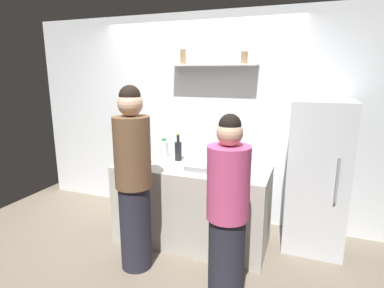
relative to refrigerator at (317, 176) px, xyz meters
The scene contains 11 objects.
ground_plane 1.89m from the refrigerator, 150.13° to the right, with size 5.28×5.28×0.00m, color #726656.
back_wall_assembly 1.61m from the refrigerator, 164.89° to the left, with size 4.80×0.32×2.60m.
refrigerator is the anchor object (origin of this frame).
counter 1.38m from the refrigerator, 164.58° to the right, with size 1.67×0.71×0.88m, color #B7B2A8.
baking_pan 1.22m from the refrigerator, 159.47° to the right, with size 0.34×0.24×0.05m, color gray.
utensil_holder 1.87m from the refrigerator, 166.60° to the right, with size 0.11×0.11×0.23m.
wine_bottle_amber_glass 1.04m from the refrigerator, behind, with size 0.08×0.08×0.30m.
wine_bottle_dark_glass 1.54m from the refrigerator, behind, with size 0.08×0.08×0.32m.
water_bottle_plastic 1.75m from the refrigerator, behind, with size 0.09×0.09×0.22m.
person_brown_jacket 1.91m from the refrigerator, 148.33° to the right, with size 0.34×0.34×1.78m.
person_pink_top 1.34m from the refrigerator, 120.98° to the right, with size 0.34×0.34×1.58m.
Camera 1 is at (1.33, -2.54, 1.89)m, focal length 29.07 mm.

